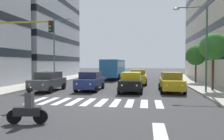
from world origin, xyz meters
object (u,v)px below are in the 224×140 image
object	(u,v)px
motorcycle_with_rider	(28,109)
car_row2_0	(138,77)
street_lamp_left	(201,39)
street_tree_2	(196,55)
car_3	(48,81)
street_tree_1	(213,47)
car_2	(90,81)
car_1	(131,82)
bus_behind_traffic	(114,67)
street_lamp_right	(57,44)
traffic_light_gantry	(11,46)
car_0	(171,82)

from	to	relation	value
motorcycle_with_rider	car_row2_0	bearing A→B (deg)	-102.58
street_lamp_left	street_tree_2	world-z (taller)	street_lamp_left
car_3	street_tree_1	distance (m)	14.87
car_2	street_tree_1	bearing A→B (deg)	-176.71
car_2	motorcycle_with_rider	world-z (taller)	car_2
car_2	street_tree_2	world-z (taller)	street_tree_2
car_1	street_tree_1	distance (m)	7.74
car_2	car_row2_0	size ratio (longest dim) A/B	1.00
car_3	street_tree_2	world-z (taller)	street_tree_2
street_lamp_left	motorcycle_with_rider	bearing A→B (deg)	49.10
car_1	bus_behind_traffic	size ratio (longest dim) A/B	0.42
car_row2_0	street_lamp_right	size ratio (longest dim) A/B	0.56
street_lamp_left	street_lamp_right	distance (m)	16.95
car_2	street_tree_2	size ratio (longest dim) A/B	0.98
car_row2_0	bus_behind_traffic	xyz separation A→B (m)	(4.16, -8.49, 0.97)
car_1	street_lamp_right	distance (m)	12.58
car_3	street_lamp_right	world-z (taller)	street_lamp_right
car_2	traffic_light_gantry	distance (m)	7.60
car_0	street_lamp_left	xyz separation A→B (m)	(-2.30, 0.55, 3.63)
traffic_light_gantry	street_lamp_right	xyz separation A→B (m)	(1.85, -12.19, 1.21)
car_3	street_lamp_left	size ratio (longest dim) A/B	0.62
car_0	street_tree_1	world-z (taller)	street_tree_1
bus_behind_traffic	street_tree_2	xyz separation A→B (m)	(-11.04, 6.41, 1.59)
car_3	street_lamp_right	size ratio (longest dim) A/B	0.56
motorcycle_with_rider	street_lamp_left	size ratio (longest dim) A/B	0.24
car_2	street_tree_2	distance (m)	14.07
motorcycle_with_rider	street_tree_1	size ratio (longest dim) A/B	0.34
car_0	car_row2_0	xyz separation A→B (m)	(3.09, -6.21, 0.00)
motorcycle_with_rider	street_lamp_right	xyz separation A→B (m)	(6.18, -17.64, 4.26)
car_1	street_tree_1	size ratio (longest dim) A/B	0.89
car_2	street_tree_1	xyz separation A→B (m)	(-10.83, -0.62, 3.05)
car_1	street_lamp_left	size ratio (longest dim) A/B	0.62
car_2	street_lamp_left	bearing A→B (deg)	177.03
street_tree_2	car_3	bearing A→B (deg)	32.65
motorcycle_with_rider	street_lamp_left	xyz separation A→B (m)	(-9.29, -10.73, 3.87)
car_1	street_lamp_right	world-z (taller)	street_lamp_right
car_1	street_lamp_left	xyz separation A→B (m)	(-5.74, 0.02, 3.63)
car_2	traffic_light_gantry	size ratio (longest dim) A/B	0.81
car_3	street_tree_2	bearing A→B (deg)	-147.35
bus_behind_traffic	car_2	bearing A→B (deg)	90.00
car_3	street_lamp_left	xyz separation A→B (m)	(-13.17, -0.55, 3.63)
car_row2_0	street_tree_2	size ratio (longest dim) A/B	0.98
car_1	car_3	world-z (taller)	same
car_3	street_tree_1	world-z (taller)	street_tree_1
traffic_light_gantry	street_tree_2	size ratio (longest dim) A/B	1.21
motorcycle_with_rider	street_lamp_left	bearing A→B (deg)	-130.90
car_row2_0	street_lamp_left	bearing A→B (deg)	128.55
car_2	street_lamp_right	bearing A→B (deg)	-47.34
bus_behind_traffic	traffic_light_gantry	bearing A→B (deg)	78.79
street_lamp_right	street_tree_2	distance (m)	17.13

